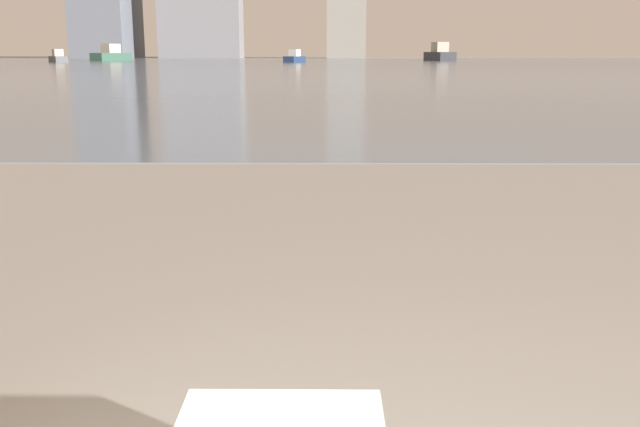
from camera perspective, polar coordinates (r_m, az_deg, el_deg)
harbor_water at (r=61.89m, az=0.57°, el=11.86°), size 180.00×110.00×0.01m
harbor_boat_0 at (r=73.02m, az=-2.05°, el=12.35°), size 2.16×3.50×1.24m
harbor_boat_2 at (r=76.32m, az=-20.22°, el=11.62°), size 2.80×3.51×1.28m
harbor_boat_3 at (r=86.00m, az=-16.37°, el=12.08°), size 3.70×5.33×1.90m
harbor_boat_4 at (r=85.68m, az=9.55°, el=12.46°), size 3.05×5.91×2.11m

